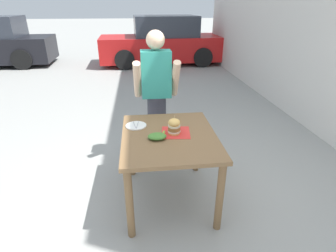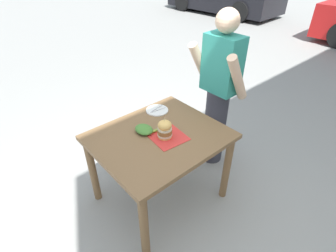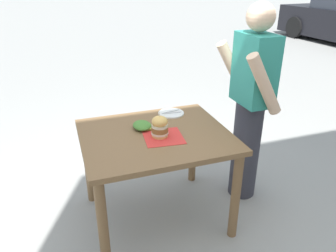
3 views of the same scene
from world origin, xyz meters
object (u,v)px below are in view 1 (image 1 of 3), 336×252
side_plate_with_forks (136,126)px  side_salad (157,136)px  parked_car_mid_block (162,43)px  sandwich (174,126)px  diner_across_table (157,97)px  patio_table (169,145)px  pickle_spear (164,134)px

side_plate_with_forks → side_salad: side_salad is taller
parked_car_mid_block → side_salad: bearing=-95.7°
parked_car_mid_block → sandwich: bearing=-94.4°
sandwich → diner_across_table: 0.83m
patio_table → side_plate_with_forks: 0.42m
pickle_spear → side_plate_with_forks: bearing=138.4°
sandwich → side_plate_with_forks: (-0.38, 0.22, -0.08)m
sandwich → parked_car_mid_block: 7.24m
patio_table → parked_car_mid_block: parked_car_mid_block is taller
diner_across_table → side_plate_with_forks: bearing=-113.6°
parked_car_mid_block → diner_across_table: bearing=-95.9°
sandwich → side_salad: (-0.18, -0.09, -0.06)m
pickle_spear → side_salad: (-0.07, -0.07, 0.01)m
sandwich → side_plate_with_forks: 0.44m
side_salad → diner_across_table: size_ratio=0.11×
pickle_spear → parked_car_mid_block: (0.66, 7.24, -0.07)m
pickle_spear → diner_across_table: (-0.01, 0.84, 0.09)m
patio_table → side_salad: size_ratio=6.12×
patio_table → diner_across_table: diner_across_table is taller
sandwich → diner_across_table: size_ratio=0.11×
patio_table → diner_across_table: bearing=94.2°
patio_table → parked_car_mid_block: size_ratio=0.26×
diner_across_table → parked_car_mid_block: size_ratio=0.40×
sandwich → side_plate_with_forks: size_ratio=0.88×
side_plate_with_forks → parked_car_mid_block: (0.93, 7.00, -0.06)m
side_plate_with_forks → diner_across_table: 0.67m
side_plate_with_forks → parked_car_mid_block: 7.06m
pickle_spear → side_salad: side_salad is taller
sandwich → diner_across_table: (-0.11, 0.83, 0.03)m
patio_table → sandwich: 0.21m
pickle_spear → parked_car_mid_block: size_ratio=0.02×
side_plate_with_forks → diner_across_table: size_ratio=0.13×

